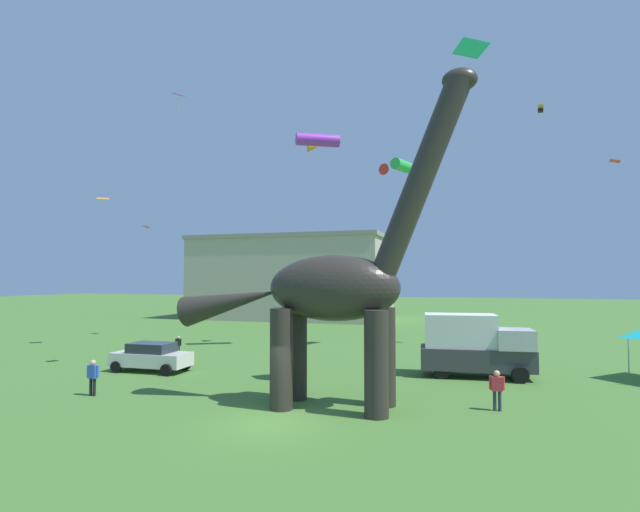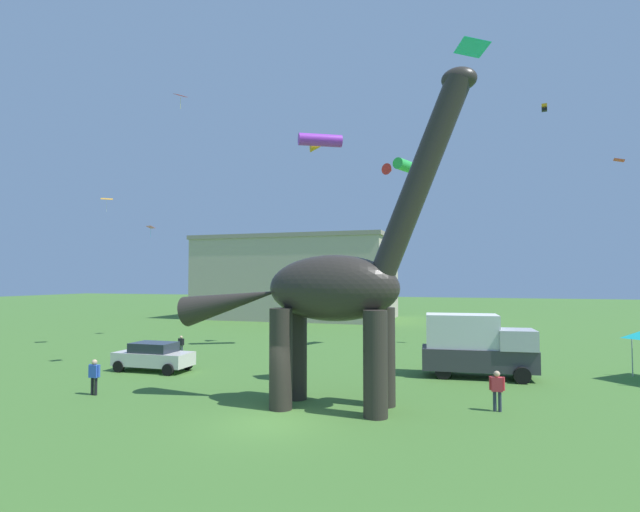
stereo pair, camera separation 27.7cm
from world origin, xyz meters
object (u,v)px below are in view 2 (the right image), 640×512
(person_strolling_adult, at_px, (181,343))
(kite_far_left, at_px, (325,281))
(parked_box_truck, at_px, (476,345))
(dinosaur_sculpture, at_px, (331,288))
(kite_far_right, at_px, (181,96))
(person_near_flyer, at_px, (94,373))
(kite_mid_right, at_px, (544,108))
(kite_high_right, at_px, (619,160))
(kite_mid_left, at_px, (404,167))
(kite_near_low, at_px, (472,48))
(kite_mid_center, at_px, (107,199))
(kite_high_left, at_px, (151,227))
(person_photographer, at_px, (497,387))
(parked_sedan_left, at_px, (154,356))
(kite_drifting, at_px, (319,142))

(person_strolling_adult, relative_size, kite_far_left, 0.93)
(parked_box_truck, bearing_deg, dinosaur_sculpture, -129.24)
(kite_far_right, bearing_deg, person_strolling_adult, 121.58)
(person_near_flyer, xyz_separation_m, kite_mid_right, (20.68, 20.73, 16.45))
(kite_high_right, relative_size, kite_mid_left, 0.29)
(parked_box_truck, height_order, kite_near_low, kite_near_low)
(person_near_flyer, distance_m, kite_mid_right, 33.59)
(kite_near_low, bearing_deg, parked_box_truck, 91.00)
(parked_box_truck, xyz_separation_m, person_strolling_adult, (-18.74, 1.89, -0.89))
(kite_mid_center, bearing_deg, kite_far_right, -32.17)
(person_strolling_adult, bearing_deg, kite_mid_left, 137.98)
(kite_mid_center, height_order, kite_far_left, kite_mid_center)
(kite_high_left, bearing_deg, person_near_flyer, -58.95)
(person_photographer, distance_m, kite_mid_center, 30.61)
(parked_sedan_left, height_order, kite_mid_right, kite_mid_right)
(person_near_flyer, bearing_deg, kite_drifting, 174.40)
(kite_mid_left, bearing_deg, kite_high_right, -2.88)
(dinosaur_sculpture, xyz_separation_m, kite_drifting, (-5.32, 14.92, 10.32))
(kite_mid_center, distance_m, kite_near_low, 27.43)
(kite_mid_center, bearing_deg, kite_high_left, 98.80)
(person_photographer, relative_size, kite_far_left, 1.14)
(parked_box_truck, bearing_deg, kite_high_left, 154.69)
(kite_far_left, distance_m, kite_near_low, 13.50)
(person_photographer, height_order, kite_mid_center, kite_mid_center)
(kite_far_right, relative_size, kite_far_left, 0.62)
(parked_box_truck, bearing_deg, kite_high_right, 38.04)
(kite_drifting, bearing_deg, parked_sedan_left, -120.15)
(parked_box_truck, height_order, kite_far_right, kite_far_right)
(kite_far_right, bearing_deg, kite_near_low, 5.13)
(person_near_flyer, height_order, kite_mid_center, kite_mid_center)
(dinosaur_sculpture, relative_size, parked_box_truck, 2.25)
(kite_high_left, bearing_deg, kite_mid_right, 2.76)
(person_near_flyer, xyz_separation_m, kite_mid_left, (10.94, 18.02, 12.19))
(parked_box_truck, height_order, kite_mid_right, kite_mid_right)
(person_near_flyer, bearing_deg, person_photographer, 110.66)
(kite_high_left, distance_m, kite_high_right, 36.21)
(parked_sedan_left, relative_size, person_near_flyer, 2.76)
(kite_high_right, bearing_deg, parked_sedan_left, -155.23)
(dinosaur_sculpture, relative_size, kite_mid_left, 4.31)
(kite_far_right, xyz_separation_m, kite_drifting, (4.75, 10.41, -0.21))
(person_photographer, relative_size, kite_drifting, 0.47)
(person_photographer, relative_size, kite_high_left, 1.62)
(dinosaur_sculpture, height_order, kite_mid_left, kite_mid_left)
(kite_high_right, xyz_separation_m, kite_mid_left, (-13.56, 0.68, 0.63))
(kite_mid_center, bearing_deg, parked_sedan_left, -36.42)
(kite_far_right, xyz_separation_m, kite_mid_left, (10.59, 12.31, -2.10))
(dinosaur_sculpture, distance_m, kite_near_low, 14.13)
(person_photographer, bearing_deg, kite_far_left, 80.04)
(person_strolling_adult, relative_size, person_photographer, 0.82)
(dinosaur_sculpture, xyz_separation_m, kite_far_left, (-1.65, 4.43, 0.24))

